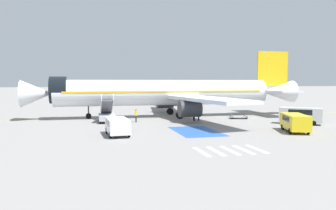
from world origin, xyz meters
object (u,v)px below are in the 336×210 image
at_px(airliner, 169,93).
at_px(service_van_1, 117,125).
at_px(fuel_tanker, 174,98).
at_px(ground_crew_0, 199,113).
at_px(baggage_cart, 238,117).
at_px(service_van_0, 295,121).
at_px(ground_crew_2, 136,114).
at_px(ground_crew_1, 194,114).
at_px(service_van_2, 300,114).
at_px(boarding_stairs_forward, 107,115).

bearing_deg(airliner, service_van_1, 150.16).
xyz_separation_m(fuel_tanker, ground_crew_0, (-4.07, -28.98, -0.84)).
xyz_separation_m(fuel_tanker, service_van_1, (-16.57, -39.53, -0.76)).
bearing_deg(baggage_cart, ground_crew_0, 108.46).
relative_size(fuel_tanker, service_van_1, 1.84).
bearing_deg(ground_crew_0, airliner, -98.54).
bearing_deg(service_van_0, service_van_1, 12.19).
bearing_deg(service_van_1, baggage_cart, 27.13).
bearing_deg(baggage_cart, service_van_0, -164.69).
bearing_deg(ground_crew_2, ground_crew_1, 114.08).
relative_size(service_van_1, service_van_2, 0.93).
xyz_separation_m(airliner, service_van_1, (-9.43, -16.13, -2.72)).
distance_m(airliner, service_van_0, 21.06).
distance_m(ground_crew_0, ground_crew_2, 9.08).
distance_m(airliner, boarding_stairs_forward, 11.17).
relative_size(service_van_1, baggage_cart, 1.65).
xyz_separation_m(airliner, ground_crew_2, (-6.01, -5.74, -2.72)).
bearing_deg(service_van_2, ground_crew_2, -70.11).
height_order(fuel_tanker, baggage_cart, fuel_tanker).
xyz_separation_m(service_van_1, ground_crew_0, (12.49, 10.55, -0.08)).
bearing_deg(service_van_0, fuel_tanker, -67.29).
distance_m(service_van_0, ground_crew_2, 20.31).
distance_m(fuel_tanker, service_van_0, 41.92).
xyz_separation_m(service_van_1, baggage_cart, (18.96, 11.05, -0.82)).
relative_size(airliner, service_van_0, 8.03).
relative_size(baggage_cart, ground_crew_2, 1.57).
relative_size(baggage_cart, ground_crew_1, 1.61).
relative_size(boarding_stairs_forward, ground_crew_1, 2.92).
bearing_deg(service_van_0, airliner, -42.89).
distance_m(boarding_stairs_forward, fuel_tanker, 32.62).
height_order(boarding_stairs_forward, baggage_cart, boarding_stairs_forward).
xyz_separation_m(service_van_2, ground_crew_0, (-11.43, 7.33, -0.30)).
distance_m(airliner, service_van_1, 18.88).
distance_m(baggage_cart, ground_crew_2, 15.58).
distance_m(boarding_stairs_forward, baggage_cart, 19.41).
bearing_deg(service_van_2, fuel_tanker, -129.38).
bearing_deg(airliner, service_van_2, -131.20).
bearing_deg(service_van_0, baggage_cart, -69.67).
distance_m(service_van_0, service_van_1, 19.41).
bearing_deg(fuel_tanker, ground_crew_1, -4.40).
bearing_deg(ground_crew_0, fuel_tanker, -135.31).
height_order(fuel_tanker, ground_crew_2, fuel_tanker).
bearing_deg(ground_crew_0, service_van_1, 2.85).
bearing_deg(fuel_tanker, service_van_0, 8.83).
bearing_deg(boarding_stairs_forward, ground_crew_2, -18.17).
bearing_deg(boarding_stairs_forward, service_van_1, -87.44).
bearing_deg(ground_crew_1, service_van_2, 28.87).
distance_m(service_van_0, ground_crew_1, 14.55).
bearing_deg(service_van_1, service_van_0, -9.93).
distance_m(fuel_tanker, service_van_2, 37.05).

